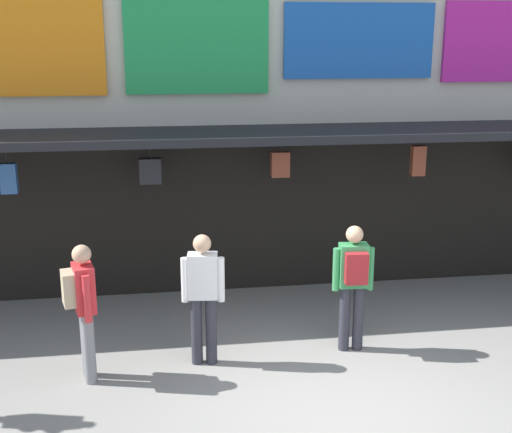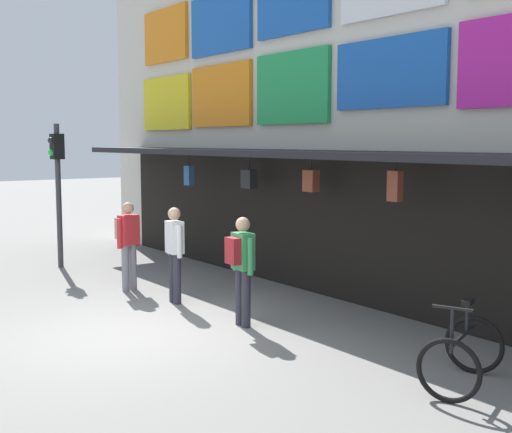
# 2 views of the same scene
# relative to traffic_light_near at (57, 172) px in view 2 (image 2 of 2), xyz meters

# --- Properties ---
(ground_plane) EXTENTS (80.00, 80.00, 0.00)m
(ground_plane) POSITION_rel_traffic_light_near_xyz_m (5.87, -1.05, -2.14)
(ground_plane) COLOR gray
(shopfront) EXTENTS (18.00, 2.60, 8.00)m
(shopfront) POSITION_rel_traffic_light_near_xyz_m (5.87, 3.52, 1.82)
(shopfront) COLOR beige
(shopfront) RESTS_ON ground
(traffic_light_near) EXTENTS (0.28, 0.33, 3.20)m
(traffic_light_near) POSITION_rel_traffic_light_near_xyz_m (0.00, 0.00, 0.00)
(traffic_light_near) COLOR #38383D
(traffic_light_near) RESTS_ON ground
(bicycle_parked) EXTENTS (1.11, 1.35, 1.05)m
(bicycle_parked) POSITION_rel_traffic_light_near_xyz_m (10.03, 1.07, -1.75)
(bicycle_parked) COLOR black
(bicycle_parked) RESTS_ON ground
(pedestrian_in_green) EXTENTS (0.53, 0.37, 1.68)m
(pedestrian_in_green) POSITION_rel_traffic_light_near_xyz_m (6.42, 0.50, -1.16)
(pedestrian_in_green) COLOR #2D2D38
(pedestrian_in_green) RESTS_ON ground
(pedestrian_in_black) EXTENTS (0.53, 0.26, 1.68)m
(pedestrian_in_black) POSITION_rel_traffic_light_near_xyz_m (4.50, 0.42, -1.19)
(pedestrian_in_black) COLOR #2D2D38
(pedestrian_in_black) RESTS_ON ground
(pedestrian_in_yellow) EXTENTS (0.42, 0.52, 1.68)m
(pedestrian_in_yellow) POSITION_rel_traffic_light_near_xyz_m (3.09, 0.21, -1.16)
(pedestrian_in_yellow) COLOR gray
(pedestrian_in_yellow) RESTS_ON ground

